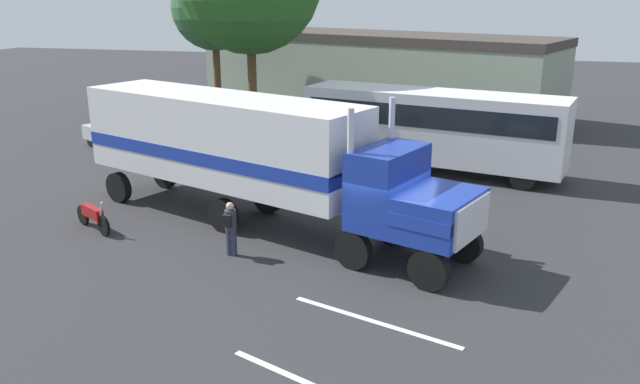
{
  "coord_description": "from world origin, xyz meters",
  "views": [
    {
      "loc": [
        2.29,
        -16.78,
        7.41
      ],
      "look_at": [
        -2.25,
        1.1,
        1.6
      ],
      "focal_mm": 35.91,
      "sensor_mm": 36.0,
      "label": 1
    }
  ],
  "objects_px": {
    "semi_truck": "(247,149)",
    "person_bystander": "(230,227)",
    "parked_bus": "(432,123)",
    "parked_car": "(122,133)",
    "tree_left": "(214,8)",
    "motorcycle": "(93,216)"
  },
  "relations": [
    {
      "from": "parked_bus",
      "to": "motorcycle",
      "type": "bearing_deg",
      "value": -134.7
    },
    {
      "from": "semi_truck",
      "to": "parked_bus",
      "type": "bearing_deg",
      "value": 56.88
    },
    {
      "from": "parked_bus",
      "to": "parked_car",
      "type": "xyz_separation_m",
      "value": [
        -14.96,
        0.21,
        -1.26
      ]
    },
    {
      "from": "parked_bus",
      "to": "parked_car",
      "type": "distance_m",
      "value": 15.01
    },
    {
      "from": "semi_truck",
      "to": "parked_bus",
      "type": "xyz_separation_m",
      "value": [
        5.3,
        8.12,
        -0.46
      ]
    },
    {
      "from": "tree_left",
      "to": "semi_truck",
      "type": "bearing_deg",
      "value": -64.36
    },
    {
      "from": "semi_truck",
      "to": "person_bystander",
      "type": "relative_size",
      "value": 8.64
    },
    {
      "from": "semi_truck",
      "to": "tree_left",
      "type": "relative_size",
      "value": 1.56
    },
    {
      "from": "motorcycle",
      "to": "tree_left",
      "type": "bearing_deg",
      "value": 101.76
    },
    {
      "from": "semi_truck",
      "to": "parked_car",
      "type": "height_order",
      "value": "semi_truck"
    },
    {
      "from": "parked_bus",
      "to": "parked_car",
      "type": "height_order",
      "value": "parked_bus"
    },
    {
      "from": "parked_bus",
      "to": "tree_left",
      "type": "distance_m",
      "value": 18.13
    },
    {
      "from": "parked_car",
      "to": "person_bystander",
      "type": "bearing_deg",
      "value": -47.63
    },
    {
      "from": "parked_bus",
      "to": "person_bystander",
      "type": "bearing_deg",
      "value": -113.92
    },
    {
      "from": "parked_car",
      "to": "tree_left",
      "type": "distance_m",
      "value": 11.67
    },
    {
      "from": "semi_truck",
      "to": "parked_bus",
      "type": "relative_size",
      "value": 1.25
    },
    {
      "from": "person_bystander",
      "to": "semi_truck",
      "type": "bearing_deg",
      "value": 99.6
    },
    {
      "from": "tree_left",
      "to": "parked_bus",
      "type": "bearing_deg",
      "value": -36.24
    },
    {
      "from": "motorcycle",
      "to": "tree_left",
      "type": "relative_size",
      "value": 0.21
    },
    {
      "from": "parked_bus",
      "to": "parked_car",
      "type": "relative_size",
      "value": 2.39
    },
    {
      "from": "parked_car",
      "to": "tree_left",
      "type": "bearing_deg",
      "value": 85.69
    },
    {
      "from": "parked_car",
      "to": "tree_left",
      "type": "xyz_separation_m",
      "value": [
        0.77,
        10.19,
        5.63
      ]
    }
  ]
}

